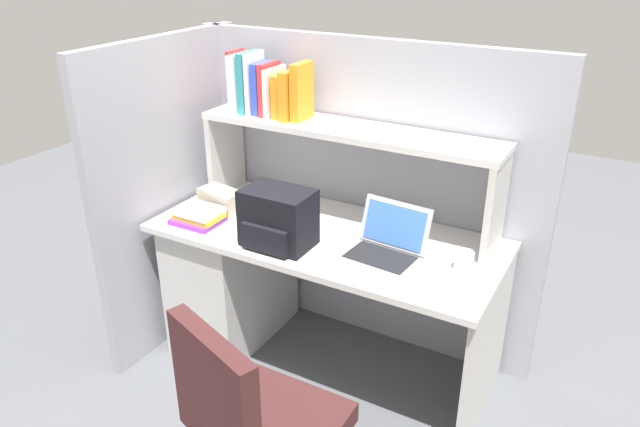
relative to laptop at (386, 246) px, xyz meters
name	(u,v)px	position (x,y,z in m)	size (l,w,h in m)	color
ground_plane	(325,362)	(-0.33, 0.07, -0.78)	(8.00, 8.00, 0.00)	#595B60
desk	(258,274)	(-0.72, 0.07, -0.38)	(1.60, 0.70, 0.73)	silver
cubicle_partition_rear	(362,196)	(-0.33, 0.45, -0.01)	(1.84, 0.05, 1.55)	#9E9EA8
cubicle_partition_left	(174,192)	(-1.18, 0.02, -0.01)	(0.05, 1.06, 1.55)	#9E9EA8
overhead_hutch	(347,147)	(-0.33, 0.27, 0.30)	(1.44, 0.28, 0.45)	beige
reference_books_on_shelf	(267,88)	(-0.75, 0.26, 0.53)	(0.40, 0.18, 0.29)	red
laptop	(386,246)	(0.00, 0.00, 0.00)	(0.33, 0.29, 0.22)	#B7BABF
backpack	(278,219)	(-0.46, -0.13, 0.07)	(0.30, 0.23, 0.25)	black
computer_mouse	(430,287)	(0.25, -0.16, -0.03)	(0.06, 0.10, 0.03)	silver
paper_cup	(464,261)	(0.32, 0.05, -0.01)	(0.08, 0.08, 0.08)	white
tissue_box	(221,200)	(-0.91, 0.05, 0.00)	(0.22, 0.12, 0.10)	#BFB299
desk_book_stack	(199,216)	(-0.90, -0.12, -0.02)	(0.22, 0.18, 0.07)	purple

